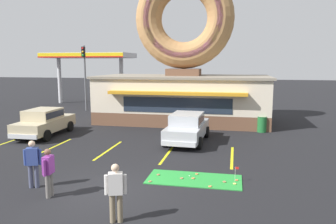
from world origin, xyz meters
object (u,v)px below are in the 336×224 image
Objects in this scene: golf_ball at (189,176)px; pedestrian_blue_sweater_man at (49,171)px; car_silver at (187,126)px; pedestrian_leather_jacket_man at (33,162)px; putting_flag_pin at (236,170)px; pedestrian_hooded_kid at (116,190)px; traffic_light_pole at (85,69)px; car_champagne at (44,121)px; trash_bin at (262,124)px.

golf_ball is 0.03× the size of pedestrian_blue_sweater_man.
pedestrian_leather_jacket_man is at bearing -119.10° from car_silver.
putting_flag_pin is at bearing -5.98° from golf_ball.
pedestrian_hooded_kid reaches higher than putting_flag_pin.
pedestrian_leather_jacket_man reaches higher than golf_ball.
pedestrian_hooded_kid is 4.07m from pedestrian_leather_jacket_man.
putting_flag_pin is (1.72, -0.18, 0.39)m from golf_ball.
pedestrian_blue_sweater_man is at bearing 156.37° from pedestrian_hooded_kid.
traffic_light_pole is at bearing 130.34° from putting_flag_pin.
pedestrian_hooded_kid is 22.10m from traffic_light_pole.
pedestrian_blue_sweater_man is (-5.87, -2.53, 0.43)m from putting_flag_pin.
putting_flag_pin is 0.12× the size of car_champagne.
trash_bin is 16.57m from traffic_light_pole.
pedestrian_hooded_kid reaches higher than car_champagne.
car_silver is 0.80× the size of traffic_light_pole.
traffic_light_pole is at bearing 112.27° from pedestrian_blue_sweater_man.
pedestrian_blue_sweater_man is at bearing -32.12° from pedestrian_leather_jacket_man.
car_champagne is 2.83× the size of pedestrian_hooded_kid.
putting_flag_pin is at bearing -99.69° from trash_bin.
trash_bin is (4.18, 3.58, -0.37)m from car_silver.
car_silver is 14.97m from traffic_light_pole.
car_silver is 8.51m from car_champagne.
car_champagne is at bearing -163.97° from trash_bin.
car_silver and car_champagne have the same top height.
pedestrian_hooded_kid is at bearing -49.47° from car_champagne.
golf_ball is 10.87m from car_champagne.
pedestrian_blue_sweater_man is 2.95m from pedestrian_hooded_kid.
traffic_light_pole is at bearing 102.37° from car_champagne.
putting_flag_pin is 0.35× the size of pedestrian_blue_sweater_man.
trash_bin is (8.40, 11.16, -0.42)m from pedestrian_leather_jacket_man.
car_silver reaches higher than putting_flag_pin.
trash_bin is (7.44, 11.76, -0.37)m from pedestrian_blue_sweater_man.
pedestrian_hooded_kid is (2.70, -1.18, 0.03)m from pedestrian_blue_sweater_man.
car_champagne is (-8.51, -0.07, 0.00)m from car_silver.
traffic_light_pole is at bearing 110.26° from pedestrian_leather_jacket_man.
pedestrian_hooded_kid is at bearing -25.98° from pedestrian_leather_jacket_man.
putting_flag_pin is 0.09× the size of traffic_light_pole.
putting_flag_pin is at bearing 15.79° from pedestrian_leather_jacket_man.
car_champagne is (-11.12, 5.58, 0.43)m from putting_flag_pin.
golf_ball is 0.08× the size of putting_flag_pin.
traffic_light_pole reaches higher than pedestrian_blue_sweater_man.
pedestrian_leather_jacket_man reaches higher than pedestrian_hooded_kid.
pedestrian_blue_sweater_man is 1.13m from pedestrian_leather_jacket_man.
traffic_light_pole reaches higher than putting_flag_pin.
pedestrian_hooded_kid is 13.79m from trash_bin.
car_champagne reaches higher than pedestrian_blue_sweater_man.
car_champagne is 2.90× the size of pedestrian_blue_sweater_man.
pedestrian_hooded_kid is at bearing -93.42° from car_silver.
golf_ball is at bearing 22.44° from pedestrian_leather_jacket_man.
golf_ball is 0.01× the size of car_silver.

